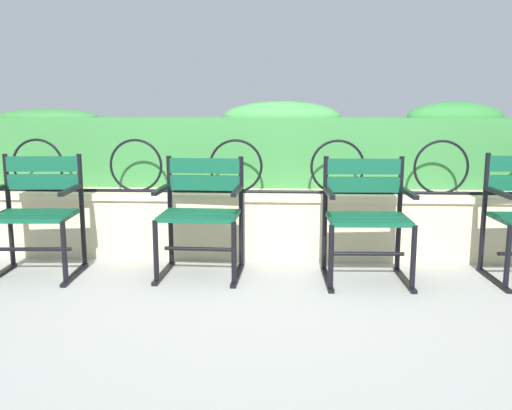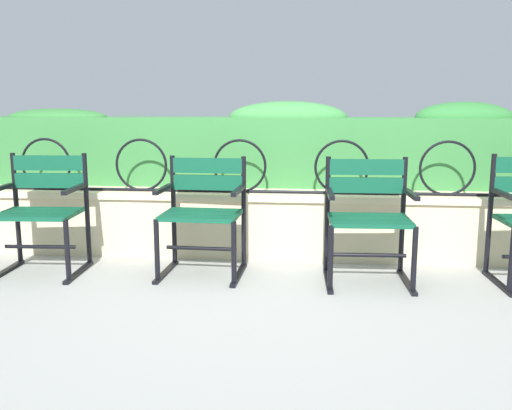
% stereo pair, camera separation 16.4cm
% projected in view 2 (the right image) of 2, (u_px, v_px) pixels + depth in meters
% --- Properties ---
extents(ground_plane, '(60.00, 60.00, 0.00)m').
position_uv_depth(ground_plane, '(255.00, 289.00, 3.73)').
color(ground_plane, '#9E9E99').
extents(stone_wall, '(6.51, 0.41, 0.52)m').
position_uv_depth(stone_wall, '(265.00, 223.00, 4.50)').
color(stone_wall, beige).
rests_on(stone_wall, ground).
extents(iron_arch_fence, '(5.99, 0.02, 0.42)m').
position_uv_depth(iron_arch_fence, '(243.00, 169.00, 4.37)').
color(iron_arch_fence, black).
rests_on(iron_arch_fence, stone_wall).
extents(hedge_row, '(6.38, 0.49, 0.71)m').
position_uv_depth(hedge_row, '(273.00, 147.00, 4.81)').
color(hedge_row, '#387A3D').
rests_on(hedge_row, stone_wall).
extents(park_chair_leftmost, '(0.61, 0.55, 0.85)m').
position_uv_depth(park_chair_leftmost, '(42.00, 209.00, 4.06)').
color(park_chair_leftmost, '#0F4C33').
rests_on(park_chair_leftmost, ground).
extents(park_chair_centre_left, '(0.59, 0.54, 0.83)m').
position_uv_depth(park_chair_centre_left, '(203.00, 211.00, 4.02)').
color(park_chair_centre_left, '#0F4C33').
rests_on(park_chair_centre_left, ground).
extents(park_chair_centre_right, '(0.59, 0.54, 0.85)m').
position_uv_depth(park_chair_centre_right, '(368.00, 215.00, 3.84)').
color(park_chair_centre_right, '#0F4C33').
rests_on(park_chair_centre_right, ground).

